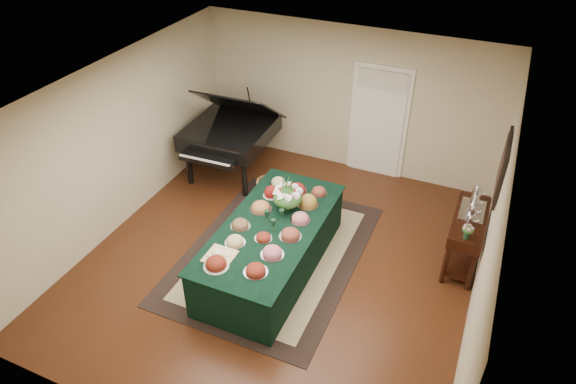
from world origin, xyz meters
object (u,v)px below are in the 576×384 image
at_px(grand_piano, 230,132).
at_px(mahogany_sideboard, 468,228).
at_px(buffet_table, 272,247).
at_px(floral_centerpiece, 287,195).

distance_m(grand_piano, mahogany_sideboard, 4.40).
bearing_deg(buffet_table, grand_piano, 131.14).
bearing_deg(mahogany_sideboard, buffet_table, -154.36).
relative_size(buffet_table, grand_piano, 1.55).
height_order(buffet_table, floral_centerpiece, floral_centerpiece).
relative_size(floral_centerpiece, grand_piano, 0.25).
height_order(buffet_table, mahogany_sideboard, mahogany_sideboard).
distance_m(buffet_table, grand_piano, 2.75).
distance_m(floral_centerpiece, grand_piano, 2.43).
distance_m(buffet_table, floral_centerpiece, 0.79).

